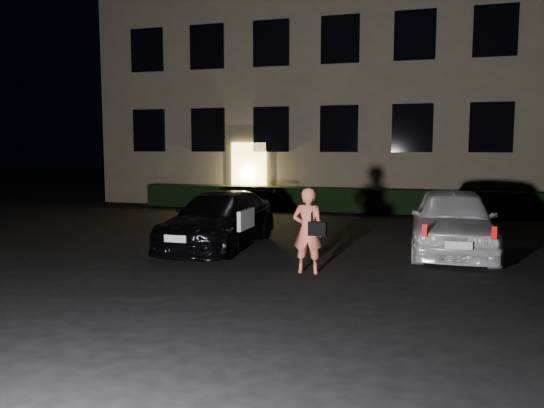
# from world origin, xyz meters

# --- Properties ---
(ground) EXTENTS (80.00, 80.00, 0.00)m
(ground) POSITION_xyz_m (0.00, 0.00, 0.00)
(ground) COLOR black
(ground) RESTS_ON ground
(building) EXTENTS (20.00, 8.11, 12.00)m
(building) POSITION_xyz_m (-0.00, 14.99, 6.00)
(building) COLOR #706150
(building) RESTS_ON ground
(hedge) EXTENTS (15.00, 0.70, 0.85)m
(hedge) POSITION_xyz_m (0.00, 10.50, 0.42)
(hedge) COLOR black
(hedge) RESTS_ON ground
(sedan) EXTENTS (1.90, 4.48, 1.27)m
(sedan) POSITION_xyz_m (-1.54, 2.95, 0.63)
(sedan) COLOR black
(sedan) RESTS_ON ground
(hatch) EXTENTS (1.76, 4.28, 1.45)m
(hatch) POSITION_xyz_m (3.71, 3.60, 0.73)
(hatch) COLOR silver
(hatch) RESTS_ON ground
(man) EXTENTS (0.66, 0.39, 1.60)m
(man) POSITION_xyz_m (1.06, 0.89, 0.80)
(man) COLOR #F67458
(man) RESTS_ON ground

